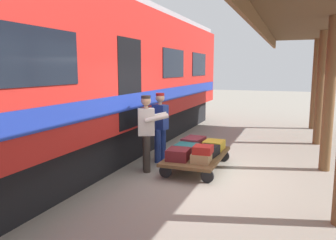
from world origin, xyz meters
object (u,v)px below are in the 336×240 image
Objects in this scene: suitcase_yellow_case at (214,145)px; porter_by_door at (147,130)px; luggage_cart at (197,156)px; suitcase_maroon_trunk at (178,154)px; suitcase_black_hardshell at (208,151)px; porter_in_overalls at (160,125)px; suitcase_tan_vintage at (201,158)px; train_car at (74,78)px; suitcase_teal_softside at (187,149)px; suitcase_red_plastic at (203,150)px; suitcase_burgundy_valise at (194,143)px.

porter_by_door is (1.26, 1.11, 0.47)m from suitcase_yellow_case.
luggage_cart is 0.65m from suitcase_maroon_trunk.
suitcase_black_hardshell is 0.30× the size of porter_in_overalls.
suitcase_tan_vintage is at bearing 178.18° from porter_by_door.
train_car is at bearing 18.38° from suitcase_yellow_case.
train_car is 9.50× the size of porter_in_overalls.
train_car is at bearing -1.97° from suitcase_maroon_trunk.
train_car reaches higher than porter_in_overalls.
train_car reaches higher than suitcase_tan_vintage.
luggage_cart is (-2.93, -0.48, -1.77)m from train_car.
suitcase_teal_softside is at bearing -90.00° from suitcase_maroon_trunk.
train_car is at bearing -1.65° from suitcase_tan_vintage.
suitcase_teal_softside is (0.26, 0.00, 0.16)m from luggage_cart.
suitcase_tan_vintage is at bearing -2.96° from suitcase_red_plastic.
suitcase_burgundy_valise is at bearing -158.99° from porter_in_overalls.
suitcase_yellow_case is 1.16m from suitcase_red_plastic.
suitcase_red_plastic reaches higher than suitcase_teal_softside.
suitcase_maroon_trunk is 1.29× the size of suitcase_red_plastic.
porter_in_overalls is 1.00× the size of porter_by_door.
suitcase_red_plastic reaches higher than suitcase_black_hardshell.
suitcase_burgundy_valise is at bearing -64.76° from suitcase_red_plastic.
suitcase_teal_softside reaches higher than suitcase_black_hardshell.
luggage_cart is at bearing -152.05° from porter_by_door.
suitcase_burgundy_valise is 1.56× the size of suitcase_red_plastic.
porter_by_door reaches higher than suitcase_maroon_trunk.
porter_in_overalls is (1.33, -0.85, 0.31)m from suitcase_red_plastic.
suitcase_yellow_case is at bearing -88.42° from suitcase_red_plastic.
porter_by_door reaches higher than suitcase_burgundy_valise.
porter_by_door is (0.75, 1.11, 0.45)m from suitcase_burgundy_valise.
train_car is 3.53m from suitcase_red_plastic.
porter_in_overalls is at bearing -87.57° from porter_by_door.
luggage_cart is 3.87× the size of suitcase_yellow_case.
suitcase_tan_vintage reaches higher than luggage_cart.
suitcase_maroon_trunk is 0.30× the size of porter_in_overalls.
suitcase_teal_softside is at bearing -46.73° from suitcase_red_plastic.
suitcase_burgundy_valise is 1.22× the size of suitcase_maroon_trunk.
train_car is at bearing 21.59° from suitcase_burgundy_valise.
suitcase_maroon_trunk is (0.00, 1.15, -0.01)m from suitcase_burgundy_valise.
porter_in_overalls and porter_by_door have the same top height.
porter_in_overalls is (0.79, 0.30, 0.45)m from suitcase_burgundy_valise.
suitcase_burgundy_valise is at bearing -66.03° from suitcase_tan_vintage.
suitcase_red_plastic is at bearing 178.16° from porter_by_door.
train_car reaches higher than suitcase_teal_softside.
suitcase_black_hardshell is at bearing 180.00° from luggage_cart.
suitcase_yellow_case reaches higher than suitcase_black_hardshell.
porter_by_door reaches higher than suitcase_red_plastic.
suitcase_red_plastic is at bearing 93.14° from suitcase_black_hardshell.
suitcase_maroon_trunk is at bearing 66.03° from suitcase_yellow_case.
suitcase_yellow_case is (-3.18, -1.06, -1.61)m from train_car.
porter_by_door is at bearing 92.43° from porter_in_overalls.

